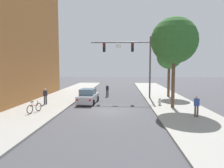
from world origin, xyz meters
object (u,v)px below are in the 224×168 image
traffic_signal_mast (133,55)px  fire_hydrant (160,102)px  street_tree_nearest (174,41)px  pedestrian_sidewalk_right_walker (197,105)px  pedestrian_sidewalk_left_walker (45,95)px  car_lead_silver (88,97)px  bicycle_leaning (34,108)px  pedestrian_crossing_road (107,90)px  street_tree_second (169,57)px

traffic_signal_mast → fire_hydrant: 7.34m
street_tree_nearest → pedestrian_sidewalk_right_walker: bearing=-74.9°
pedestrian_sidewalk_left_walker → fire_hydrant: pedestrian_sidewalk_left_walker is taller
street_tree_nearest → car_lead_silver: bearing=162.4°
fire_hydrant → street_tree_nearest: size_ratio=0.09×
traffic_signal_mast → car_lead_silver: 7.64m
car_lead_silver → bicycle_leaning: 6.48m
pedestrian_crossing_road → bicycle_leaning: 11.73m
pedestrian_crossing_road → street_tree_second: street_tree_second is taller
pedestrian_crossing_road → bicycle_leaning: (-5.37, -10.42, -0.37)m
car_lead_silver → bicycle_leaning: car_lead_silver is taller
pedestrian_sidewalk_right_walker → street_tree_second: size_ratio=0.24×
pedestrian_sidewalk_left_walker → bicycle_leaning: 3.77m
fire_hydrant → street_tree_nearest: street_tree_nearest is taller
street_tree_second → pedestrian_sidewalk_right_walker: bearing=-91.3°
car_lead_silver → pedestrian_sidewalk_right_walker: 11.29m
traffic_signal_mast → car_lead_silver: (-5.00, -3.40, -4.66)m
pedestrian_sidewalk_right_walker → bicycle_leaning: (-13.08, 0.87, -0.52)m
pedestrian_sidewalk_left_walker → pedestrian_crossing_road: size_ratio=1.00×
pedestrian_crossing_road → street_tree_nearest: 11.64m
car_lead_silver → street_tree_nearest: (8.47, -2.69, 5.64)m
car_lead_silver → pedestrian_sidewalk_left_walker: (-4.13, -1.64, 0.34)m
traffic_signal_mast → street_tree_second: traffic_signal_mast is taller
pedestrian_sidewalk_left_walker → pedestrian_sidewalk_right_walker: 14.30m
traffic_signal_mast → pedestrian_sidewalk_left_walker: size_ratio=4.57×
traffic_signal_mast → pedestrian_crossing_road: traffic_signal_mast is taller
car_lead_silver → pedestrian_crossing_road: size_ratio=2.63×
bicycle_leaning → street_tree_second: size_ratio=0.25×
bicycle_leaning → fire_hydrant: bicycle_leaning is taller
pedestrian_sidewalk_right_walker → street_tree_nearest: 6.44m
pedestrian_sidewalk_left_walker → bicycle_leaning: bearing=-82.7°
traffic_signal_mast → bicycle_leaning: bearing=-134.7°
pedestrian_sidewalk_left_walker → street_tree_nearest: size_ratio=0.20×
pedestrian_sidewalk_left_walker → car_lead_silver: bearing=21.7°
pedestrian_sidewalk_right_walker → pedestrian_sidewalk_left_walker: bearing=161.3°
traffic_signal_mast → pedestrian_crossing_road: 5.79m
street_tree_nearest → pedestrian_crossing_road: bearing=131.0°
traffic_signal_mast → pedestrian_sidewalk_left_walker: 11.29m
pedestrian_crossing_road → street_tree_second: size_ratio=0.24×
fire_hydrant → pedestrian_sidewalk_right_walker: bearing=-67.7°
pedestrian_sidewalk_right_walker → fire_hydrant: bearing=112.3°
bicycle_leaning → street_tree_nearest: size_ratio=0.20×
pedestrian_sidewalk_left_walker → fire_hydrant: 11.62m
traffic_signal_mast → fire_hydrant: bearing=-63.2°
car_lead_silver → pedestrian_sidewalk_left_walker: size_ratio=2.63×
pedestrian_sidewalk_left_walker → street_tree_nearest: bearing=-4.7°
car_lead_silver → bicycle_leaning: size_ratio=2.52×
bicycle_leaning → street_tree_nearest: bearing=12.4°
car_lead_silver → street_tree_second: street_tree_second is taller
pedestrian_crossing_road → car_lead_silver: bearing=-108.7°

